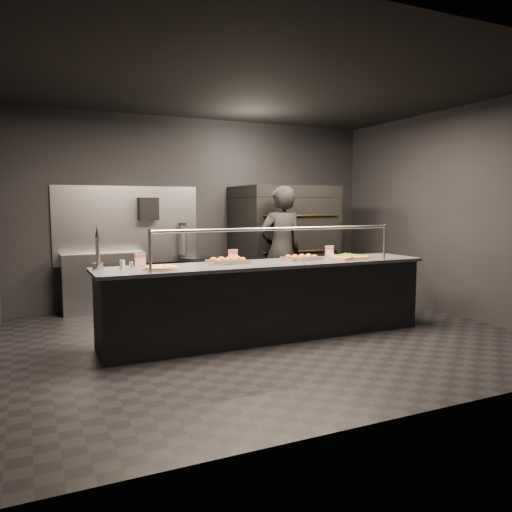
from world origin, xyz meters
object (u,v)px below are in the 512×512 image
at_px(fire_extinguisher, 183,239).
at_px(beer_tap, 98,257).
at_px(square_pizza, 348,257).
at_px(slider_tray_b, 301,258).
at_px(service_counter, 268,300).
at_px(slider_tray_a, 228,261).
at_px(trash_bin, 195,281).
at_px(pizza_oven, 283,244).
at_px(towel_dispenser, 148,209).
at_px(prep_shelf, 104,283).
at_px(worker, 281,251).
at_px(round_pizza, 161,268).

bearing_deg(fire_extinguisher, beer_tap, -126.01).
bearing_deg(square_pizza, slider_tray_b, 171.48).
distance_m(service_counter, beer_tap, 2.05).
xyz_separation_m(slider_tray_a, trash_bin, (0.26, 2.07, -0.56)).
distance_m(service_counter, trash_bin, 2.23).
height_order(fire_extinguisher, trash_bin, fire_extinguisher).
distance_m(pizza_oven, towel_dispenser, 2.23).
distance_m(slider_tray_a, square_pizza, 1.62).
bearing_deg(slider_tray_b, beer_tap, 177.14).
height_order(prep_shelf, worker, worker).
distance_m(towel_dispenser, round_pizza, 2.57).
bearing_deg(round_pizza, service_counter, 2.97).
bearing_deg(fire_extinguisher, prep_shelf, -176.34).
xyz_separation_m(fire_extinguisher, trash_bin, (0.14, -0.18, -0.67)).
xyz_separation_m(towel_dispenser, slider_tray_a, (0.43, -2.24, -0.60)).
bearing_deg(trash_bin, round_pizza, -116.14).
bearing_deg(trash_bin, beer_tap, -130.79).
bearing_deg(square_pizza, service_counter, 178.99).
relative_size(pizza_oven, trash_bin, 2.43).
distance_m(pizza_oven, slider_tray_b, 1.95).
xyz_separation_m(slider_tray_b, trash_bin, (-0.71, 2.14, -0.55)).
bearing_deg(prep_shelf, fire_extinguisher, 3.66).
bearing_deg(pizza_oven, fire_extinguisher, 162.11).
relative_size(fire_extinguisher, square_pizza, 0.96).
relative_size(round_pizza, trash_bin, 0.51).
height_order(pizza_oven, square_pizza, pizza_oven).
relative_size(slider_tray_a, worker, 0.28).
xyz_separation_m(beer_tap, trash_bin, (1.74, 2.02, -0.66)).
bearing_deg(fire_extinguisher, slider_tray_b, -69.91).
bearing_deg(beer_tap, round_pizza, -23.39).
relative_size(pizza_oven, prep_shelf, 1.59).
relative_size(beer_tap, worker, 0.25).
relative_size(service_counter, round_pizza, 10.21).
height_order(service_counter, slider_tray_a, service_counter).
xyz_separation_m(round_pizza, slider_tray_b, (1.83, 0.15, 0.01)).
distance_m(towel_dispenser, beer_tap, 2.48).
relative_size(slider_tray_b, trash_bin, 0.66).
relative_size(round_pizza, slider_tray_b, 0.77).
bearing_deg(pizza_oven, beer_tap, -151.63).
xyz_separation_m(pizza_oven, trash_bin, (-1.41, 0.32, -0.57)).
bearing_deg(pizza_oven, round_pizza, -142.10).
bearing_deg(pizza_oven, trash_bin, 167.19).
bearing_deg(slider_tray_b, slider_tray_a, 175.64).
height_order(beer_tap, slider_tray_a, beer_tap).
bearing_deg(pizza_oven, slider_tray_a, -133.63).
bearing_deg(round_pizza, fire_extinguisher, 68.36).
bearing_deg(round_pizza, square_pizza, 1.13).
xyz_separation_m(fire_extinguisher, round_pizza, (-0.98, -2.47, -0.12)).
bearing_deg(service_counter, square_pizza, -1.01).
bearing_deg(prep_shelf, service_counter, -55.41).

